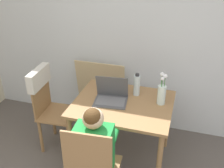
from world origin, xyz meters
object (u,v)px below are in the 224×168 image
(chair_spare, at_px, (47,97))
(person_seated, at_px, (96,146))
(flower_vase, at_px, (162,93))
(water_bottle, at_px, (137,85))
(laptop, at_px, (111,95))

(chair_spare, relative_size, person_seated, 0.92)
(chair_spare, xyz_separation_m, flower_vase, (1.23, 0.09, 0.21))
(chair_spare, bearing_deg, water_bottle, -82.80)
(chair_spare, distance_m, person_seated, 1.00)
(person_seated, height_order, laptop, person_seated)
(flower_vase, height_order, water_bottle, flower_vase)
(chair_spare, relative_size, laptop, 2.76)
(chair_spare, xyz_separation_m, water_bottle, (0.96, 0.19, 0.20))
(chair_spare, bearing_deg, person_seated, -130.90)
(flower_vase, xyz_separation_m, water_bottle, (-0.27, 0.10, -0.01))
(chair_spare, bearing_deg, flower_vase, -89.67)
(chair_spare, distance_m, laptop, 0.76)
(chair_spare, xyz_separation_m, laptop, (0.74, 0.00, 0.14))
(laptop, bearing_deg, flower_vase, 2.88)
(chair_spare, relative_size, water_bottle, 3.98)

